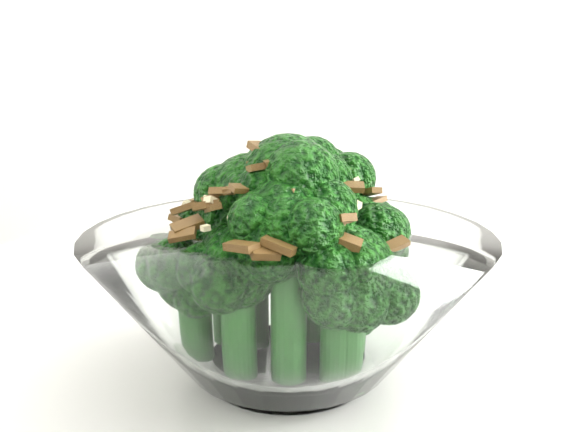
{
  "coord_description": "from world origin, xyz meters",
  "views": [
    {
      "loc": [
        -0.09,
        -0.44,
        0.94
      ],
      "look_at": [
        -0.09,
        -0.06,
        0.85
      ],
      "focal_mm": 40.0,
      "sensor_mm": 36.0,
      "label": 1
    }
  ],
  "objects": [
    {
      "name": "broccoli_dish",
      "position": [
        -0.09,
        -0.06,
        0.81
      ],
      "size": [
        0.25,
        0.25,
        0.15
      ],
      "color": "white",
      "rests_on": "table"
    }
  ]
}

